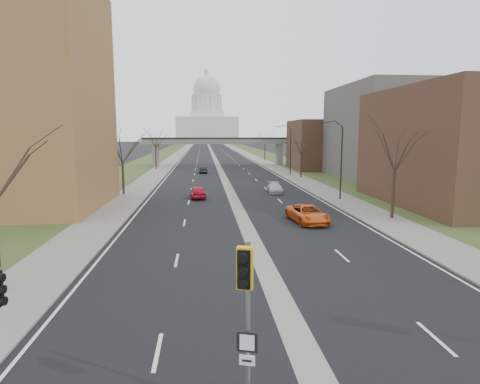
{
  "coord_description": "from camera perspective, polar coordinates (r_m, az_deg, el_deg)",
  "views": [
    {
      "loc": [
        -3.35,
        -10.97,
        7.44
      ],
      "look_at": [
        -1.32,
        11.28,
        4.14
      ],
      "focal_mm": 30.0,
      "sensor_mm": 36.0,
      "label": 1
    }
  ],
  "objects": [
    {
      "name": "ground",
      "position": [
        13.67,
        10.86,
        -24.74
      ],
      "size": [
        700.0,
        700.0,
        0.0
      ],
      "primitive_type": "plane",
      "color": "black",
      "rests_on": "ground"
    },
    {
      "name": "road_surface",
      "position": [
        161.17,
        -4.05,
        5.73
      ],
      "size": [
        20.0,
        600.0,
        0.01
      ],
      "primitive_type": "cube",
      "color": "black",
      "rests_on": "ground"
    },
    {
      "name": "median_strip",
      "position": [
        161.17,
        -4.05,
        5.72
      ],
      "size": [
        1.2,
        600.0,
        0.02
      ],
      "primitive_type": "cube",
      "color": "gray",
      "rests_on": "ground"
    },
    {
      "name": "sidewalk_right",
      "position": [
        161.87,
        0.23,
        5.78
      ],
      "size": [
        4.0,
        600.0,
        0.12
      ],
      "primitive_type": "cube",
      "color": "gray",
      "rests_on": "ground"
    },
    {
      "name": "sidewalk_left",
      "position": [
        161.37,
        -8.33,
        5.68
      ],
      "size": [
        4.0,
        600.0,
        0.12
      ],
      "primitive_type": "cube",
      "color": "gray",
      "rests_on": "ground"
    },
    {
      "name": "grass_verge_right",
      "position": [
        162.55,
        2.34,
        5.78
      ],
      "size": [
        8.0,
        600.0,
        0.1
      ],
      "primitive_type": "cube",
      "color": "#2E451F",
      "rests_on": "ground"
    },
    {
      "name": "grass_verge_left",
      "position": [
        161.8,
        -10.46,
        5.64
      ],
      "size": [
        8.0,
        600.0,
        0.1
      ],
      "primitive_type": "cube",
      "color": "#2E451F",
      "rests_on": "ground"
    },
    {
      "name": "commercial_block_near",
      "position": [
        47.63,
        29.98,
        5.55
      ],
      "size": [
        16.0,
        20.0,
        12.0
      ],
      "primitive_type": "cube",
      "color": "brown",
      "rests_on": "ground"
    },
    {
      "name": "commercial_block_mid",
      "position": [
        70.34,
        21.46,
        7.87
      ],
      "size": [
        18.0,
        22.0,
        15.0
      ],
      "primitive_type": "cube",
      "color": "#4F4D48",
      "rests_on": "ground"
    },
    {
      "name": "commercial_block_far",
      "position": [
        84.88,
        12.24,
        6.56
      ],
      "size": [
        14.0,
        14.0,
        10.0
      ],
      "primitive_type": "cube",
      "color": "brown",
      "rests_on": "ground"
    },
    {
      "name": "pedestrian_bridge",
      "position": [
        91.07,
        -3.13,
        6.75
      ],
      "size": [
        34.0,
        3.0,
        6.45
      ],
      "color": "slate",
      "rests_on": "ground"
    },
    {
      "name": "capitol",
      "position": [
        331.17,
        -4.72,
        10.29
      ],
      "size": [
        48.0,
        42.0,
        55.75
      ],
      "color": "silver",
      "rests_on": "ground"
    },
    {
      "name": "streetlight_mid",
      "position": [
        45.3,
        13.35,
        7.55
      ],
      "size": [
        2.61,
        0.2,
        8.7
      ],
      "color": "black",
      "rests_on": "sidewalk_right"
    },
    {
      "name": "streetlight_far",
      "position": [
        70.44,
        6.59,
        7.94
      ],
      "size": [
        2.61,
        0.2,
        8.7
      ],
      "color": "black",
      "rests_on": "sidewalk_right"
    },
    {
      "name": "tree_left_b",
      "position": [
        49.92,
        -16.48,
        6.66
      ],
      "size": [
        6.75,
        6.75,
        8.81
      ],
      "color": "#382B21",
      "rests_on": "sidewalk_left"
    },
    {
      "name": "tree_left_c",
      "position": [
        83.53,
        -11.97,
        7.94
      ],
      "size": [
        7.65,
        7.65,
        9.99
      ],
      "color": "#382B21",
      "rests_on": "sidewalk_left"
    },
    {
      "name": "tree_right_a",
      "position": [
        36.81,
        21.3,
        6.57
      ],
      "size": [
        7.2,
        7.2,
        9.4
      ],
      "color": "#382B21",
      "rests_on": "sidewalk_right"
    },
    {
      "name": "tree_right_b",
      "position": [
        67.98,
        8.76,
        6.93
      ],
      "size": [
        6.3,
        6.3,
        8.22
      ],
      "color": "#382B21",
      "rests_on": "sidewalk_right"
    },
    {
      "name": "tree_right_c",
      "position": [
        107.22,
        3.59,
        8.16
      ],
      "size": [
        7.65,
        7.65,
        9.99
      ],
      "color": "#382B21",
      "rests_on": "sidewalk_right"
    },
    {
      "name": "signal_pole_median",
      "position": [
        10.34,
        0.88,
        -15.1
      ],
      "size": [
        0.63,
        0.8,
        4.76
      ],
      "rotation": [
        0.0,
        0.0,
        -0.29
      ],
      "color": "gray",
      "rests_on": "ground"
    },
    {
      "name": "car_left_near",
      "position": [
        46.35,
        -5.99,
        0.01
      ],
      "size": [
        1.99,
        4.32,
        1.43
      ],
      "primitive_type": "imported",
      "rotation": [
        0.0,
        0.0,
        3.21
      ],
      "color": "#AF1429",
      "rests_on": "ground"
    },
    {
      "name": "car_left_far",
      "position": [
        75.51,
        -5.32,
        3.19
      ],
      "size": [
        1.71,
        3.99,
        1.28
      ],
      "primitive_type": "imported",
      "rotation": [
        0.0,
        0.0,
        3.24
      ],
      "color": "black",
      "rests_on": "ground"
    },
    {
      "name": "car_right_near",
      "position": [
        34.08,
        9.59,
        -3.08
      ],
      "size": [
        3.08,
        5.53,
        1.46
      ],
      "primitive_type": "imported",
      "rotation": [
        0.0,
        0.0,
        0.13
      ],
      "color": "#D45616",
      "rests_on": "ground"
    },
    {
      "name": "car_right_mid",
      "position": [
        50.43,
        4.98,
        0.59
      ],
      "size": [
        2.01,
        4.37,
        1.24
      ],
      "primitive_type": "imported",
      "rotation": [
        0.0,
        0.0,
        -0.07
      ],
      "color": "#B5B4BD",
      "rests_on": "ground"
    }
  ]
}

